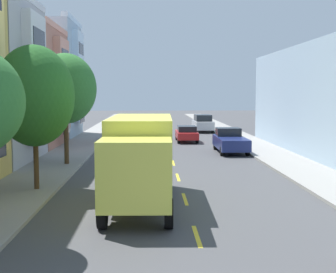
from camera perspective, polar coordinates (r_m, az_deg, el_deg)
ground_plane at (r=37.10m, az=0.05°, el=-1.40°), size 160.00×160.00×0.00m
sidewalk_left at (r=35.54m, az=-11.35°, el=-1.68°), size 3.20×120.00×0.14m
sidewalk_right at (r=36.09m, az=11.51°, el=-1.58°), size 3.20×120.00×0.14m
lane_centerline_dashes at (r=31.65m, az=0.42°, el=-2.55°), size 0.14×47.20×0.01m
townhouse_fifth_powder_blue at (r=48.56m, az=-18.83°, el=6.45°), size 13.93×8.48×11.49m
street_tree_second at (r=21.08m, az=-15.92°, el=4.75°), size 3.43×3.43×6.25m
street_tree_third at (r=28.31m, az=-12.37°, el=5.69°), size 3.66×3.66×6.52m
delivery_box_truck at (r=18.15m, az=-3.38°, el=-2.34°), size 2.60×7.96×3.37m
parked_sedan_orange at (r=51.43m, az=-5.36°, el=1.28°), size 1.84×4.52×1.43m
parked_suv_silver at (r=52.55m, az=4.25°, el=1.64°), size 2.05×4.84×1.93m
parked_pickup_charcoal at (r=41.24m, az=-6.03°, el=0.40°), size 2.11×5.34×1.73m
parked_pickup_navy at (r=34.61m, az=7.56°, el=-0.55°), size 2.04×5.32×1.73m
moving_red_sedan at (r=41.75m, az=2.27°, el=0.38°), size 1.80×4.50×1.43m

